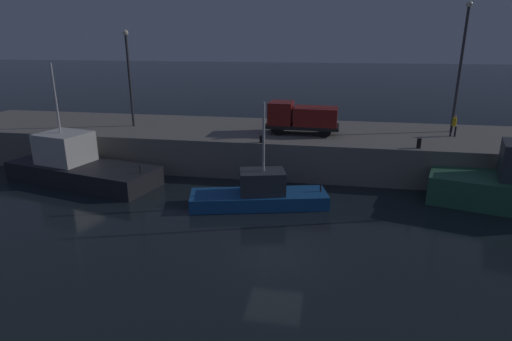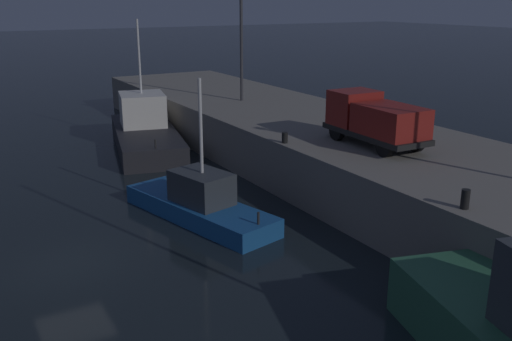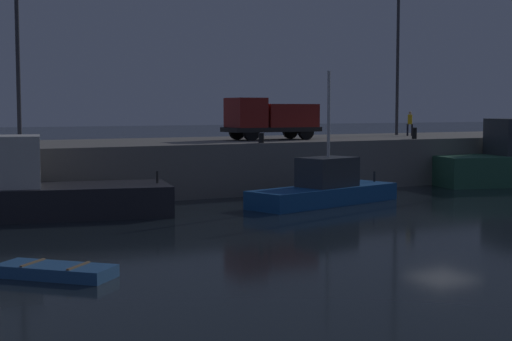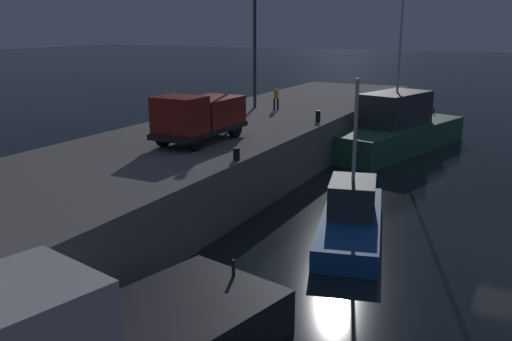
% 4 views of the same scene
% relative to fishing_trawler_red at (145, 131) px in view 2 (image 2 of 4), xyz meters
% --- Properties ---
extents(ground_plane, '(320.00, 320.00, 0.00)m').
position_rel_fishing_trawler_red_xyz_m(ground_plane, '(14.61, -8.06, -1.07)').
color(ground_plane, black).
extents(pier_quay, '(58.30, 9.30, 2.63)m').
position_rel_fishing_trawler_red_xyz_m(pier_quay, '(14.61, 6.89, 0.25)').
color(pier_quay, gray).
rests_on(pier_quay, ground).
extents(fishing_trawler_red, '(11.16, 5.95, 7.87)m').
position_rel_fishing_trawler_red_xyz_m(fishing_trawler_red, '(0.00, 0.00, 0.00)').
color(fishing_trawler_red, '#232328').
rests_on(fishing_trawler_red, ground).
extents(fishing_boat_white, '(8.21, 4.09, 6.06)m').
position_rel_fishing_trawler_red_xyz_m(fishing_boat_white, '(12.90, -2.15, -0.34)').
color(fishing_boat_white, '#195193').
rests_on(fishing_boat_white, ground).
extents(lamp_post_west, '(0.44, 0.44, 7.36)m').
position_rel_fishing_trawler_red_xyz_m(lamp_post_west, '(1.11, 6.35, 5.89)').
color(lamp_post_west, '#38383D').
rests_on(lamp_post_west, pier_quay).
extents(utility_truck, '(5.38, 2.24, 2.31)m').
position_rel_fishing_trawler_red_xyz_m(utility_truck, '(14.62, 5.85, 2.79)').
color(utility_truck, black).
rests_on(utility_truck, pier_quay).
extents(bollard_central, '(0.28, 0.28, 0.50)m').
position_rel_fishing_trawler_red_xyz_m(bollard_central, '(12.20, 2.57, 1.81)').
color(bollard_central, black).
rests_on(bollard_central, pier_quay).
extents(bollard_east, '(0.28, 0.28, 0.65)m').
position_rel_fishing_trawler_red_xyz_m(bollard_east, '(22.37, 2.87, 1.88)').
color(bollard_east, black).
rests_on(bollard_east, pier_quay).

